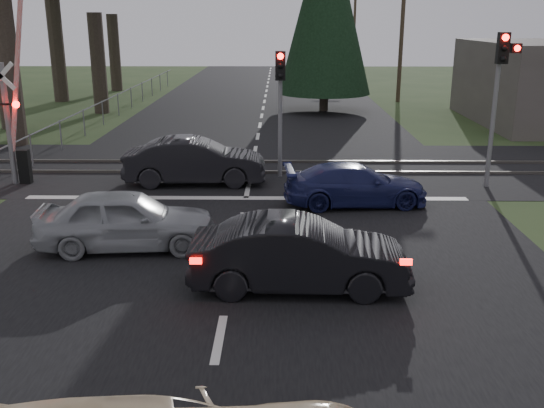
{
  "coord_description": "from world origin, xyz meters",
  "views": [
    {
      "loc": [
        0.99,
        -8.9,
        5.07
      ],
      "look_at": [
        0.83,
        3.4,
        1.3
      ],
      "focal_mm": 40.0,
      "sensor_mm": 36.0,
      "label": 1
    }
  ],
  "objects_px": {
    "utility_pole_far": "(355,22)",
    "dark_car_far": "(195,161)",
    "utility_pole_mid": "(402,25)",
    "dark_hatchback": "(299,255)",
    "traffic_signal_right": "(500,80)",
    "traffic_signal_center": "(280,93)",
    "silver_car": "(126,220)",
    "crossing_signal": "(15,120)",
    "blue_sedan": "(355,185)"
  },
  "relations": [
    {
      "from": "utility_pole_far",
      "to": "dark_car_far",
      "type": "xyz_separation_m",
      "value": [
        -10.2,
        -45.14,
        -3.99
      ]
    },
    {
      "from": "utility_pole_mid",
      "to": "dark_hatchback",
      "type": "relative_size",
      "value": 2.13
    },
    {
      "from": "traffic_signal_right",
      "to": "traffic_signal_center",
      "type": "relative_size",
      "value": 1.15
    },
    {
      "from": "traffic_signal_center",
      "to": "silver_car",
      "type": "distance_m",
      "value": 7.71
    },
    {
      "from": "traffic_signal_center",
      "to": "utility_pole_mid",
      "type": "bearing_deg",
      "value": 68.79
    },
    {
      "from": "crossing_signal",
      "to": "utility_pole_mid",
      "type": "bearing_deg",
      "value": 52.03
    },
    {
      "from": "utility_pole_far",
      "to": "dark_hatchback",
      "type": "height_order",
      "value": "utility_pole_far"
    },
    {
      "from": "crossing_signal",
      "to": "dark_car_far",
      "type": "xyz_separation_m",
      "value": [
        5.58,
        0.07,
        -1.33
      ]
    },
    {
      "from": "utility_pole_mid",
      "to": "silver_car",
      "type": "distance_m",
      "value": 28.39
    },
    {
      "from": "utility_pole_mid",
      "to": "dark_hatchback",
      "type": "distance_m",
      "value": 29.16
    },
    {
      "from": "blue_sedan",
      "to": "utility_pole_far",
      "type": "bearing_deg",
      "value": -11.7
    },
    {
      "from": "silver_car",
      "to": "traffic_signal_center",
      "type": "bearing_deg",
      "value": -32.88
    },
    {
      "from": "silver_car",
      "to": "dark_car_far",
      "type": "height_order",
      "value": "dark_car_far"
    },
    {
      "from": "utility_pole_mid",
      "to": "traffic_signal_center",
      "type": "bearing_deg",
      "value": -111.21
    },
    {
      "from": "utility_pole_mid",
      "to": "silver_car",
      "type": "relative_size",
      "value": 2.24
    },
    {
      "from": "utility_pole_far",
      "to": "utility_pole_mid",
      "type": "bearing_deg",
      "value": -90.0
    },
    {
      "from": "crossing_signal",
      "to": "dark_car_far",
      "type": "relative_size",
      "value": 1.57
    },
    {
      "from": "utility_pole_far",
      "to": "dark_car_far",
      "type": "bearing_deg",
      "value": -102.73
    },
    {
      "from": "dark_hatchback",
      "to": "dark_car_far",
      "type": "xyz_separation_m",
      "value": [
        -3.07,
        7.85,
        0.04
      ]
    },
    {
      "from": "dark_hatchback",
      "to": "crossing_signal",
      "type": "bearing_deg",
      "value": 49.11
    },
    {
      "from": "traffic_signal_right",
      "to": "utility_pole_mid",
      "type": "height_order",
      "value": "utility_pole_mid"
    },
    {
      "from": "dark_hatchback",
      "to": "dark_car_far",
      "type": "height_order",
      "value": "dark_car_far"
    },
    {
      "from": "dark_car_far",
      "to": "utility_pole_mid",
      "type": "bearing_deg",
      "value": -29.35
    },
    {
      "from": "traffic_signal_right",
      "to": "blue_sedan",
      "type": "relative_size",
      "value": 1.17
    },
    {
      "from": "blue_sedan",
      "to": "dark_car_far",
      "type": "xyz_separation_m",
      "value": [
        -4.83,
        2.24,
        0.15
      ]
    },
    {
      "from": "crossing_signal",
      "to": "traffic_signal_center",
      "type": "xyz_separation_m",
      "value": [
        8.27,
        0.89,
        0.75
      ]
    },
    {
      "from": "traffic_signal_center",
      "to": "blue_sedan",
      "type": "height_order",
      "value": "traffic_signal_center"
    },
    {
      "from": "silver_car",
      "to": "blue_sedan",
      "type": "height_order",
      "value": "silver_car"
    },
    {
      "from": "utility_pole_far",
      "to": "silver_car",
      "type": "xyz_separation_m",
      "value": [
        -11.0,
        -50.86,
        -4.04
      ]
    },
    {
      "from": "utility_pole_mid",
      "to": "blue_sedan",
      "type": "height_order",
      "value": "utility_pole_mid"
    },
    {
      "from": "dark_car_far",
      "to": "dark_hatchback",
      "type": "bearing_deg",
      "value": -161.1
    },
    {
      "from": "utility_pole_mid",
      "to": "blue_sedan",
      "type": "relative_size",
      "value": 2.23
    },
    {
      "from": "crossing_signal",
      "to": "utility_pole_far",
      "type": "xyz_separation_m",
      "value": [
        15.77,
        45.21,
        2.67
      ]
    },
    {
      "from": "dark_hatchback",
      "to": "blue_sedan",
      "type": "bearing_deg",
      "value": -16.3
    },
    {
      "from": "traffic_signal_center",
      "to": "utility_pole_far",
      "type": "xyz_separation_m",
      "value": [
        7.5,
        44.32,
        1.92
      ]
    },
    {
      "from": "dark_hatchback",
      "to": "silver_car",
      "type": "xyz_separation_m",
      "value": [
        -3.88,
        2.13,
        -0.01
      ]
    },
    {
      "from": "traffic_signal_center",
      "to": "blue_sedan",
      "type": "relative_size",
      "value": 1.02
    },
    {
      "from": "dark_hatchback",
      "to": "blue_sedan",
      "type": "height_order",
      "value": "dark_hatchback"
    },
    {
      "from": "crossing_signal",
      "to": "traffic_signal_right",
      "type": "distance_m",
      "value": 14.88
    },
    {
      "from": "utility_pole_far",
      "to": "traffic_signal_right",
      "type": "bearing_deg",
      "value": -91.2
    },
    {
      "from": "blue_sedan",
      "to": "traffic_signal_center",
      "type": "bearing_deg",
      "value": 29.57
    },
    {
      "from": "crossing_signal",
      "to": "utility_pole_far",
      "type": "bearing_deg",
      "value": 70.77
    },
    {
      "from": "utility_pole_mid",
      "to": "silver_car",
      "type": "bearing_deg",
      "value": -113.04
    },
    {
      "from": "traffic_signal_right",
      "to": "utility_pole_far",
      "type": "bearing_deg",
      "value": 88.8
    },
    {
      "from": "blue_sedan",
      "to": "traffic_signal_right",
      "type": "bearing_deg",
      "value": -72.42
    },
    {
      "from": "utility_pole_far",
      "to": "crossing_signal",
      "type": "bearing_deg",
      "value": -109.23
    },
    {
      "from": "dark_car_far",
      "to": "crossing_signal",
      "type": "bearing_deg",
      "value": 88.25
    },
    {
      "from": "crossing_signal",
      "to": "traffic_signal_right",
      "type": "bearing_deg",
      "value": -1.21
    },
    {
      "from": "crossing_signal",
      "to": "utility_pole_mid",
      "type": "xyz_separation_m",
      "value": [
        15.77,
        20.21,
        2.67
      ]
    },
    {
      "from": "traffic_signal_right",
      "to": "utility_pole_far",
      "type": "xyz_separation_m",
      "value": [
        0.95,
        45.53,
        1.41
      ]
    }
  ]
}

